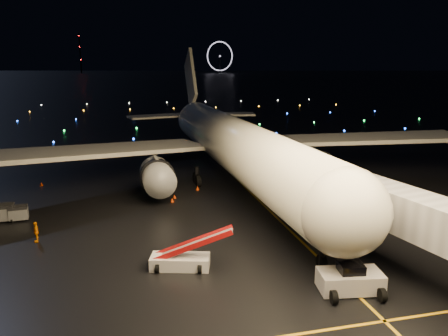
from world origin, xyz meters
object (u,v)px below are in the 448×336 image
at_px(baggage_cart_1, 19,213).
at_px(airliner, 227,113).
at_px(pushback_tug, 350,277).
at_px(baggage_cart_0, 3,213).
at_px(crew_c, 36,232).
at_px(belt_loader, 180,249).

bearing_deg(baggage_cart_1, airliner, 17.76).
height_order(airliner, pushback_tug, airliner).
bearing_deg(airliner, baggage_cart_1, -157.36).
bearing_deg(baggage_cart_0, crew_c, -59.44).
height_order(belt_loader, crew_c, belt_loader).
bearing_deg(belt_loader, baggage_cart_0, 153.45).
xyz_separation_m(airliner, belt_loader, (-10.08, -25.51, -7.59)).
relative_size(crew_c, baggage_cart_0, 0.91).
xyz_separation_m(baggage_cart_0, baggage_cart_1, (1.47, -0.05, -0.13)).
distance_m(belt_loader, crew_c, 14.42).
height_order(baggage_cart_0, baggage_cart_1, baggage_cart_0).
distance_m(airliner, baggage_cart_0, 29.53).
bearing_deg(belt_loader, airliner, 84.11).
distance_m(pushback_tug, belt_loader, 12.84).
relative_size(pushback_tug, baggage_cart_1, 2.43).
bearing_deg(crew_c, pushback_tug, 51.71).
height_order(pushback_tug, baggage_cart_1, pushback_tug).
bearing_deg(crew_c, baggage_cart_1, -162.82).
xyz_separation_m(airliner, pushback_tug, (1.07, -31.85, -8.18)).
relative_size(crew_c, baggage_cart_1, 1.06).
relative_size(belt_loader, baggage_cart_1, 3.74).
distance_m(crew_c, baggage_cart_0, 7.65).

